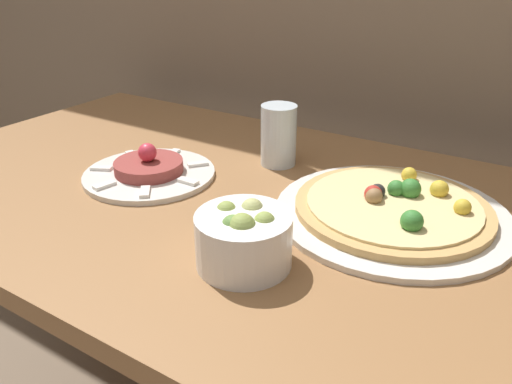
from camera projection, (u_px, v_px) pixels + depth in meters
The scene contains 5 objects.
dining_table at pixel (260, 250), 0.91m from camera, with size 1.48×0.78×0.80m.
pizza_plate at pixel (393, 209), 0.80m from camera, with size 0.38×0.38×0.05m.
tartare_plate at pixel (149, 170), 0.94m from camera, with size 0.25×0.25×0.07m.
small_bowl at pixel (244, 238), 0.67m from camera, with size 0.13×0.13×0.09m.
drinking_glass at pixel (279, 135), 0.98m from camera, with size 0.07×0.07×0.12m.
Camera 1 is at (0.40, -0.27, 1.18)m, focal length 35.00 mm.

